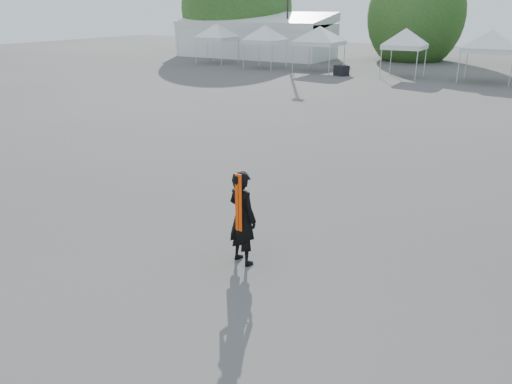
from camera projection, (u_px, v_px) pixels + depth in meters
The scene contains 11 objects.
ground at pixel (309, 246), 10.48m from camera, with size 120.00×120.00×0.00m, color #474442.
marquee at pixel (255, 36), 48.50m from camera, with size 15.00×6.25×4.23m.
tree_far_w at pixel (237, 8), 51.93m from camera, with size 4.80×4.80×7.30m.
tree_mid_w at pixel (416, 16), 45.20m from camera, with size 4.16×4.16×6.33m.
tent_a at pixel (217, 27), 42.89m from camera, with size 4.05×4.05×3.88m.
tent_b at pixel (265, 29), 39.58m from camera, with size 3.88×3.88×3.88m.
tent_c at pixel (320, 30), 37.69m from camera, with size 4.52×4.52×3.88m.
tent_d at pixel (406, 32), 34.27m from camera, with size 3.76×3.76×3.88m.
tent_e at pixel (493, 34), 31.95m from camera, with size 4.65×4.65×3.88m.
man at pixel (242, 218), 9.52m from camera, with size 0.79×0.64×1.88m.
crate_west at pixel (341, 71), 36.07m from camera, with size 0.93×0.72×0.72m, color black.
Camera 1 is at (3.82, -8.68, 4.74)m, focal length 35.00 mm.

